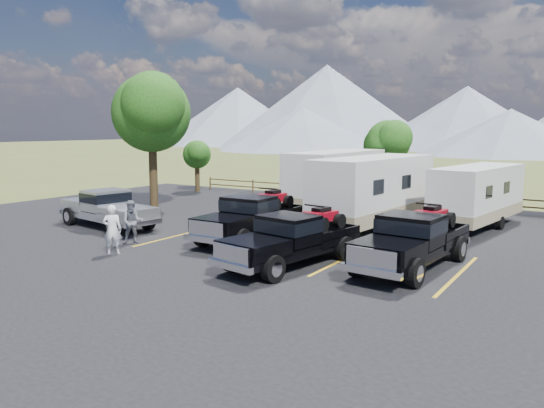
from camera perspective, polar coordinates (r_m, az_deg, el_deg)
The scene contains 17 objects.
ground at distance 17.18m, azimuth -4.03°, elevation -7.92°, with size 320.00×320.00×0.00m, color #545E27.
asphalt_lot at distance 19.58m, azimuth 1.22°, elevation -5.82°, with size 44.00×34.00×0.04m, color black.
stall_lines at distance 20.41m, azimuth 2.68°, elevation -5.17°, with size 12.12×5.50×0.01m.
tree_big_nw at distance 31.59m, azimuth -12.87°, elevation 9.52°, with size 5.54×5.18×7.84m.
tree_north at distance 34.39m, azimuth 12.33°, elevation 6.47°, with size 3.46×3.24×5.25m.
tree_nw_small at distance 39.86m, azimuth -8.09°, elevation 5.28°, with size 2.59×2.43×3.85m.
rail_fence at distance 32.97m, azimuth 18.42°, elevation 0.54°, with size 36.12×0.12×1.00m.
mountain_range at distance 120.54m, azimuth 24.42°, elevation 8.97°, with size 209.00×71.00×20.00m.
rig_left at distance 22.46m, azimuth -2.14°, elevation -1.32°, with size 2.29×6.30×2.09m.
rig_center at distance 18.33m, azimuth 2.28°, elevation -3.67°, with size 2.86×6.16×1.98m.
rig_right at distance 18.55m, azimuth 14.96°, elevation -3.65°, with size 2.60×6.37×2.08m.
trailer_left at distance 29.87m, azimuth 6.93°, elevation 2.52°, with size 2.65×9.86×3.43m.
trailer_center at distance 24.99m, azimuth 10.85°, elevation 1.28°, with size 3.34×9.81×3.39m.
trailer_right at distance 26.84m, azimuth 21.23°, elevation 0.83°, with size 3.17×8.50×2.94m.
pickup_silver at distance 26.36m, azimuth -17.26°, elevation -0.42°, with size 6.24×2.85×1.80m.
person_a at distance 20.74m, azimuth -16.80°, elevation -2.65°, with size 0.69×0.45×1.89m, color white.
person_b at distance 22.44m, azimuth -14.78°, elevation -1.89°, with size 0.87×0.68×1.79m, color slate.
Camera 1 is at (9.84, -13.25, 4.77)m, focal length 35.00 mm.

